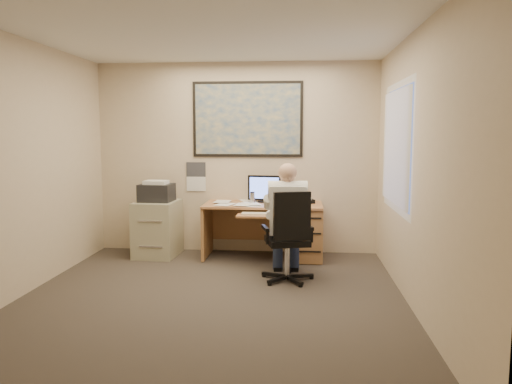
# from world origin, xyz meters

# --- Properties ---
(room_shell) EXTENTS (4.00, 4.50, 2.70)m
(room_shell) POSITION_xyz_m (0.00, 0.00, 1.35)
(room_shell) COLOR #38322C
(room_shell) RESTS_ON ground
(desk) EXTENTS (1.60, 0.97, 1.12)m
(desk) POSITION_xyz_m (0.75, 1.90, 0.44)
(desk) COLOR #B47A4D
(desk) RESTS_ON ground
(world_map) EXTENTS (1.56, 0.03, 1.06)m
(world_map) POSITION_xyz_m (0.16, 2.23, 1.90)
(world_map) COLOR #1E4C93
(world_map) RESTS_ON room_shell
(wall_calendar) EXTENTS (0.28, 0.01, 0.42)m
(wall_calendar) POSITION_xyz_m (-0.59, 2.24, 1.08)
(wall_calendar) COLOR white
(wall_calendar) RESTS_ON room_shell
(window_blinds) EXTENTS (0.06, 1.40, 1.30)m
(window_blinds) POSITION_xyz_m (1.97, 0.80, 1.55)
(window_blinds) COLOR beige
(window_blinds) RESTS_ON room_shell
(filing_cabinet) EXTENTS (0.58, 0.69, 1.06)m
(filing_cabinet) POSITION_xyz_m (-1.07, 1.87, 0.45)
(filing_cabinet) COLOR #ABA88A
(filing_cabinet) RESTS_ON ground
(office_chair) EXTENTS (0.77, 0.77, 1.06)m
(office_chair) POSITION_xyz_m (0.75, 0.79, 0.31)
(office_chair) COLOR black
(office_chair) RESTS_ON ground
(person) EXTENTS (0.62, 0.85, 1.36)m
(person) POSITION_xyz_m (0.76, 0.87, 0.68)
(person) COLOR white
(person) RESTS_ON office_chair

